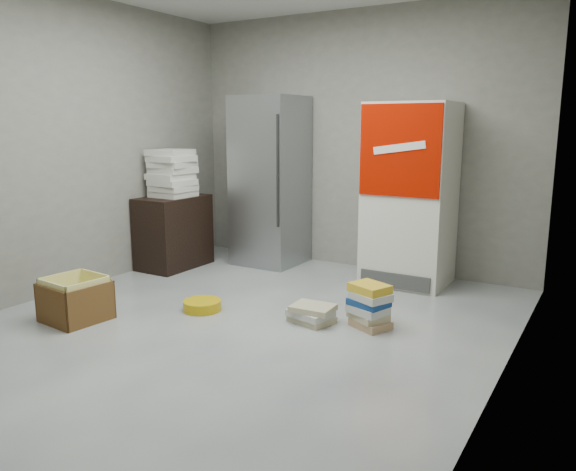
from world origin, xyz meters
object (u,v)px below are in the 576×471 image
at_px(coke_cooler, 410,194).
at_px(wood_shelf, 174,232).
at_px(phonebook_stack_main, 369,306).
at_px(steel_fridge, 270,181).
at_px(cardboard_box, 76,302).

xyz_separation_m(coke_cooler, wood_shelf, (-2.48, -0.72, -0.50)).
distance_m(wood_shelf, phonebook_stack_main, 2.75).
relative_size(steel_fridge, wood_shelf, 2.37).
relative_size(steel_fridge, cardboard_box, 3.84).
bearing_deg(cardboard_box, steel_fridge, 88.49).
bearing_deg(phonebook_stack_main, cardboard_box, -129.34).
bearing_deg(steel_fridge, phonebook_stack_main, -37.78).
relative_size(wood_shelf, phonebook_stack_main, 2.07).
relative_size(phonebook_stack_main, cardboard_box, 0.78).
relative_size(coke_cooler, wood_shelf, 2.25).
distance_m(steel_fridge, wood_shelf, 1.23).
relative_size(steel_fridge, coke_cooler, 1.06).
bearing_deg(phonebook_stack_main, steel_fridge, 166.28).
height_order(wood_shelf, phonebook_stack_main, wood_shelf).
height_order(steel_fridge, cardboard_box, steel_fridge).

